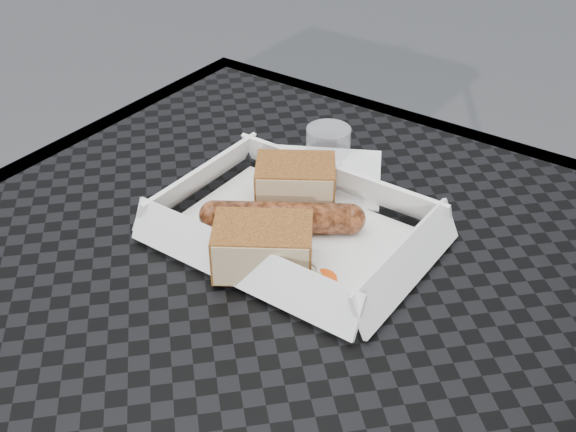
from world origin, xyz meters
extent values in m
cube|color=black|center=(0.00, 0.00, 0.74)|extent=(0.80, 0.80, 0.01)
cube|color=black|center=(0.00, 0.39, 0.73)|extent=(0.80, 0.03, 0.03)
cylinder|color=black|center=(-0.35, 0.35, 0.36)|extent=(0.03, 0.03, 0.73)
cube|color=white|center=(-0.06, 0.10, 0.75)|extent=(0.22, 0.15, 0.00)
cylinder|color=brown|center=(-0.08, 0.10, 0.76)|extent=(0.12, 0.09, 0.03)
sphere|color=brown|center=(-0.02, 0.13, 0.76)|extent=(0.03, 0.03, 0.03)
sphere|color=brown|center=(-0.13, 0.06, 0.76)|extent=(0.03, 0.03, 0.03)
cube|color=brown|center=(-0.09, 0.14, 0.77)|extent=(0.09, 0.09, 0.05)
cube|color=brown|center=(-0.06, 0.04, 0.77)|extent=(0.10, 0.09, 0.04)
cylinder|color=#EA470A|center=(-0.02, 0.05, 0.75)|extent=(0.02, 0.02, 0.00)
torus|color=white|center=(-0.01, 0.04, 0.75)|extent=(0.02, 0.02, 0.00)
cube|color=#B2D17F|center=(-0.01, 0.05, 0.75)|extent=(0.02, 0.02, 0.00)
cube|color=white|center=(-0.10, 0.21, 0.75)|extent=(0.16, 0.16, 0.00)
cylinder|color=maroon|center=(-0.10, 0.19, 0.76)|extent=(0.05, 0.05, 0.03)
cylinder|color=silver|center=(-0.13, 0.25, 0.76)|extent=(0.05, 0.05, 0.03)
camera|label=1|loc=(0.25, -0.36, 1.15)|focal=45.00mm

